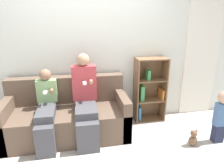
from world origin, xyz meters
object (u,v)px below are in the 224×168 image
(bookshelf, at_px, (148,90))
(couch, at_px, (68,117))
(teddy_bear, at_px, (193,138))
(child_seated, at_px, (46,109))
(adult_seated, at_px, (85,98))
(toddler_standing, at_px, (222,114))

(bookshelf, bearing_deg, couch, -168.67)
(bookshelf, xyz_separation_m, teddy_bear, (0.38, -0.93, -0.44))
(teddy_bear, bearing_deg, child_seated, 167.50)
(adult_seated, xyz_separation_m, child_seated, (-0.57, -0.05, -0.11))
(child_seated, bearing_deg, bookshelf, 15.08)
(teddy_bear, bearing_deg, bookshelf, 112.53)
(adult_seated, relative_size, teddy_bear, 5.00)
(toddler_standing, relative_size, bookshelf, 0.71)
(couch, height_order, child_seated, child_seated)
(adult_seated, relative_size, toddler_standing, 1.59)
(child_seated, distance_m, teddy_bear, 2.19)
(child_seated, height_order, toddler_standing, child_seated)
(couch, relative_size, bookshelf, 1.62)
(toddler_standing, bearing_deg, adult_seated, 166.07)
(adult_seated, xyz_separation_m, toddler_standing, (1.95, -0.48, -0.19))
(toddler_standing, distance_m, teddy_bear, 0.55)
(couch, distance_m, child_seated, 0.41)
(toddler_standing, xyz_separation_m, teddy_bear, (-0.42, -0.03, -0.35))
(adult_seated, bearing_deg, couch, 156.53)
(adult_seated, xyz_separation_m, teddy_bear, (1.53, -0.52, -0.54))
(adult_seated, bearing_deg, teddy_bear, -18.65)
(couch, height_order, bookshelf, bookshelf)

